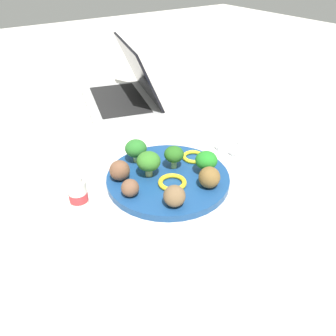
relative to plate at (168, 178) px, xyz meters
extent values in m
plane|color=silver|center=(0.00, 0.00, -0.01)|extent=(4.00, 4.00, 0.00)
cylinder|color=navy|center=(0.00, 0.00, 0.00)|extent=(0.28, 0.28, 0.02)
cylinder|color=#92CA6E|center=(-0.08, 0.04, 0.02)|extent=(0.02, 0.02, 0.02)
ellipsoid|color=#248326|center=(-0.08, 0.04, 0.04)|extent=(0.05, 0.05, 0.04)
cylinder|color=#A3C570|center=(-0.03, -0.02, 0.02)|extent=(0.01, 0.01, 0.02)
ellipsoid|color=#29641E|center=(-0.03, -0.02, 0.04)|extent=(0.05, 0.05, 0.04)
cylinder|color=#A8BA6B|center=(0.04, -0.02, 0.02)|extent=(0.02, 0.02, 0.02)
ellipsoid|color=#367827|center=(0.04, -0.02, 0.05)|extent=(0.05, 0.05, 0.04)
cylinder|color=#A8CA7C|center=(0.03, -0.09, 0.02)|extent=(0.02, 0.02, 0.02)
ellipsoid|color=#2B7229|center=(0.03, -0.09, 0.04)|extent=(0.05, 0.05, 0.04)
sphere|color=brown|center=(0.11, 0.02, 0.03)|extent=(0.04, 0.04, 0.04)
sphere|color=brown|center=(0.10, -0.05, 0.03)|extent=(0.05, 0.05, 0.05)
sphere|color=brown|center=(-0.05, 0.08, 0.03)|extent=(0.05, 0.05, 0.05)
sphere|color=brown|center=(0.05, 0.09, 0.03)|extent=(0.04, 0.04, 0.04)
torus|color=yellow|center=(-0.09, -0.02, 0.01)|extent=(0.08, 0.08, 0.01)
torus|color=yellow|center=(0.01, 0.03, 0.01)|extent=(0.08, 0.08, 0.01)
cube|color=white|center=(-0.25, -0.02, -0.01)|extent=(0.18, 0.13, 0.01)
cube|color=silver|center=(-0.27, 0.00, 0.00)|extent=(0.09, 0.01, 0.01)
cube|color=silver|center=(-0.21, 0.00, 0.00)|extent=(0.03, 0.02, 0.01)
cube|color=silver|center=(-0.28, -0.03, 0.00)|extent=(0.09, 0.02, 0.01)
cube|color=silver|center=(-0.21, -0.04, 0.00)|extent=(0.06, 0.02, 0.01)
cylinder|color=white|center=(0.20, -0.03, 0.02)|extent=(0.04, 0.04, 0.07)
cylinder|color=red|center=(0.20, -0.03, 0.02)|extent=(0.04, 0.04, 0.02)
cylinder|color=silver|center=(0.20, -0.03, 0.06)|extent=(0.03, 0.03, 0.01)
cube|color=#B7B7B7|center=(-0.12, -0.47, 0.00)|extent=(0.30, 0.37, 0.02)
cube|color=black|center=(-0.12, -0.47, 0.01)|extent=(0.23, 0.31, 0.00)
cube|color=black|center=(-0.19, -0.45, 0.10)|extent=(0.17, 0.33, 0.19)
camera|label=1|loc=(0.36, 0.52, 0.45)|focal=36.32mm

